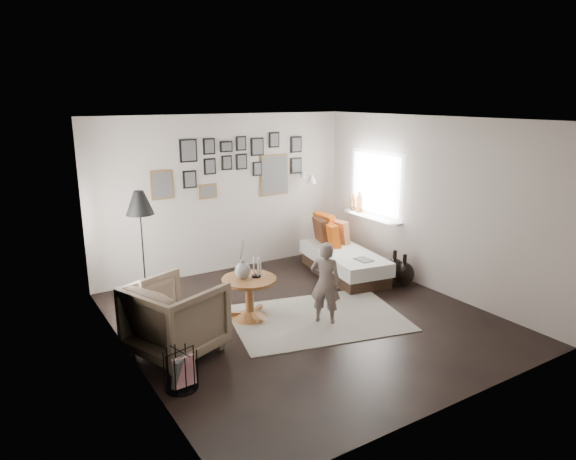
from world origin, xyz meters
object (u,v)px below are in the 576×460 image
demijohn_large (394,271)px  floor_lamp (140,207)px  daybed (341,258)px  child (325,283)px  vase (243,267)px  armchair (176,318)px  pedestal_table (249,300)px  demijohn_small (404,274)px  magazine_basket (181,370)px

demijohn_large → floor_lamp: bearing=160.1°
daybed → child: child is taller
vase → daybed: 2.39m
armchair → floor_lamp: floor_lamp is taller
demijohn_large → daybed: bearing=114.4°
vase → child: bearing=-37.4°
vase → floor_lamp: bearing=128.1°
pedestal_table → vase: bearing=166.0°
armchair → demijohn_large: size_ratio=1.70×
armchair → child: 1.94m
pedestal_table → daybed: size_ratio=0.37×
armchair → daybed: bearing=-91.9°
demijohn_small → floor_lamp: bearing=159.0°
armchair → demijohn_large: (3.67, 0.32, -0.21)m
armchair → child: size_ratio=0.86×
floor_lamp → child: (1.79, -1.85, -0.86)m
magazine_basket → demijohn_large: bearing=15.3°
vase → daybed: vase is taller
pedestal_table → floor_lamp: size_ratio=0.44×
daybed → demijohn_large: daybed is taller
daybed → floor_lamp: 3.37m
floor_lamp → child: 2.71m
armchair → magazine_basket: 0.81m
daybed → floor_lamp: floor_lamp is taller
floor_lamp → demijohn_small: size_ratio=3.25×
magazine_basket → pedestal_table: bearing=39.3°
demijohn_large → magazine_basket: bearing=-164.7°
pedestal_table → daybed: bearing=20.4°
demijohn_small → vase: bearing=175.7°
pedestal_table → vase: (-0.08, 0.02, 0.46)m
pedestal_table → armchair: 1.22m
child → vase: bearing=11.3°
vase → daybed: (2.21, 0.77, -0.45)m
vase → demijohn_small: size_ratio=1.02×
floor_lamp → demijohn_large: 3.95m
daybed → floor_lamp: (-3.15, 0.42, 1.14)m
magazine_basket → demijohn_small: demijohn_small is taller
vase → demijohn_small: (2.70, -0.21, -0.53)m
pedestal_table → daybed: 2.28m
daybed → demijohn_large: bearing=-56.5°
vase → demijohn_large: (2.60, -0.09, -0.51)m
vase → floor_lamp: floor_lamp is taller
floor_lamp → demijohn_small: (3.64, -1.40, -1.22)m
pedestal_table → child: size_ratio=0.66×
armchair → demijohn_large: bearing=-106.6°
floor_lamp → armchair: bearing=-94.8°
armchair → floor_lamp: size_ratio=0.57×
armchair → child: (1.92, -0.25, 0.12)m
magazine_basket → demijohn_large: size_ratio=0.74×
vase → armchair: bearing=-159.2°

